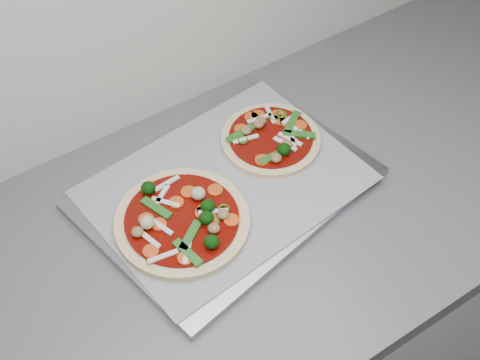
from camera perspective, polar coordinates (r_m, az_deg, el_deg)
baking_tray at (r=1.13m, az=-1.23°, el=-0.69°), size 0.51×0.42×0.01m
parchment at (r=1.13m, az=-1.24°, el=-0.42°), size 0.47×0.36×0.00m
pizza_left at (r=1.07m, az=-4.90°, el=-3.46°), size 0.30×0.30×0.04m
pizza_right at (r=1.19m, az=2.70°, el=3.63°), size 0.22×0.22×0.03m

